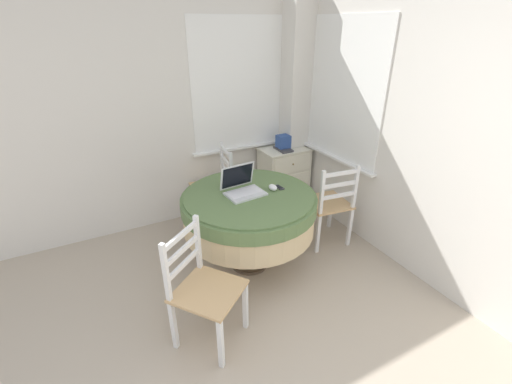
# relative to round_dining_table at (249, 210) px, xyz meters

# --- Properties ---
(corner_room_shell) EXTENTS (4.34, 4.71, 2.55)m
(corner_room_shell) POSITION_rel_round_dining_table_xyz_m (0.41, 0.14, 0.67)
(corner_room_shell) COLOR silver
(corner_room_shell) RESTS_ON ground_plane
(round_dining_table) EXTENTS (1.21, 1.21, 0.76)m
(round_dining_table) POSITION_rel_round_dining_table_xyz_m (0.00, 0.00, 0.00)
(round_dining_table) COLOR #4C3D2D
(round_dining_table) RESTS_ON ground_plane
(laptop) EXTENTS (0.35, 0.31, 0.24)m
(laptop) POSITION_rel_round_dining_table_xyz_m (-0.04, 0.05, 0.21)
(laptop) COLOR silver
(laptop) RESTS_ON round_dining_table
(computer_mouse) EXTENTS (0.07, 0.10, 0.05)m
(computer_mouse) POSITION_rel_round_dining_table_xyz_m (0.23, -0.03, 0.18)
(computer_mouse) COLOR white
(computer_mouse) RESTS_ON round_dining_table
(cell_phone) EXTENTS (0.06, 0.11, 0.01)m
(cell_phone) POSITION_rel_round_dining_table_xyz_m (0.30, -0.01, 0.16)
(cell_phone) COLOR #2D2D33
(cell_phone) RESTS_ON round_dining_table
(dining_chair_near_back_window) EXTENTS (0.48, 0.48, 0.91)m
(dining_chair_near_back_window) POSITION_rel_round_dining_table_xyz_m (0.02, 0.90, -0.16)
(dining_chair_near_back_window) COLOR tan
(dining_chair_near_back_window) RESTS_ON ground_plane
(dining_chair_near_right_window) EXTENTS (0.48, 0.48, 0.91)m
(dining_chair_near_right_window) POSITION_rel_round_dining_table_xyz_m (0.90, -0.03, -0.16)
(dining_chair_near_right_window) COLOR tan
(dining_chair_near_right_window) RESTS_ON ground_plane
(dining_chair_camera_near) EXTENTS (0.60, 0.60, 0.91)m
(dining_chair_camera_near) POSITION_rel_round_dining_table_xyz_m (-0.67, -0.61, -0.16)
(dining_chair_camera_near) COLOR tan
(dining_chair_camera_near) RESTS_ON ground_plane
(corner_cabinet) EXTENTS (0.59, 0.42, 0.74)m
(corner_cabinet) POSITION_rel_round_dining_table_xyz_m (0.97, 0.95, -0.23)
(corner_cabinet) COLOR silver
(corner_cabinet) RESTS_ON ground_plane
(storage_box) EXTENTS (0.15, 0.13, 0.17)m
(storage_box) POSITION_rel_round_dining_table_xyz_m (0.94, 0.94, 0.22)
(storage_box) COLOR #2D4C93
(storage_box) RESTS_ON corner_cabinet
(book_on_cabinet) EXTENTS (0.14, 0.24, 0.02)m
(book_on_cabinet) POSITION_rel_round_dining_table_xyz_m (0.92, 0.91, 0.15)
(book_on_cabinet) COLOR #3F3F44
(book_on_cabinet) RESTS_ON corner_cabinet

